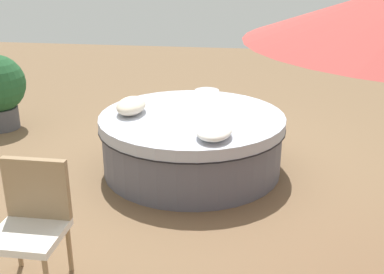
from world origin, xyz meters
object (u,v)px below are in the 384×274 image
object	(u,v)px
patio_chair	(32,215)
side_table	(207,104)
throw_pillow_0	(131,106)
round_bed	(192,142)
throw_pillow_1	(214,131)

from	to	relation	value
patio_chair	side_table	bearing A→B (deg)	-101.58
throw_pillow_0	patio_chair	xyz separation A→B (m)	(2.18, -0.20, -0.21)
patio_chair	side_table	xyz separation A→B (m)	(-4.16, 0.87, -0.34)
throw_pillow_0	round_bed	bearing A→B (deg)	92.40
throw_pillow_1	side_table	bearing A→B (deg)	-171.98
round_bed	side_table	xyz separation A→B (m)	(-1.95, -0.05, -0.12)
round_bed	throw_pillow_1	size ratio (longest dim) A/B	3.95
throw_pillow_1	patio_chair	size ratio (longest dim) A/B	0.56
throw_pillow_0	patio_chair	bearing A→B (deg)	-5.28
throw_pillow_0	patio_chair	size ratio (longest dim) A/B	0.54
round_bed	side_table	size ratio (longest dim) A/B	4.84
round_bed	throw_pillow_0	size ratio (longest dim) A/B	4.10
side_table	patio_chair	bearing A→B (deg)	-11.78
round_bed	patio_chair	world-z (taller)	patio_chair
throw_pillow_0	throw_pillow_1	bearing A→B (deg)	58.35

